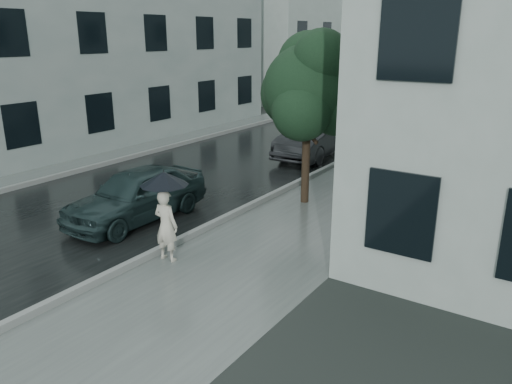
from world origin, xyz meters
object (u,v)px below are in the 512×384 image
Objects in this scene: pedestrian at (166,226)px; car_near at (137,194)px; street_tree at (310,88)px; car_far at (316,137)px; lamp_post at (359,80)px.

car_near is at bearing -33.04° from pedestrian.
street_tree is 1.04× the size of car_far.
pedestrian is 10.26m from car_far.
street_tree reaches higher than pedestrian.
car_near is (-2.39, -8.35, -2.34)m from lamp_post.
street_tree is at bearing -79.38° from lamp_post.
car_far is (-2.29, 5.04, -2.43)m from street_tree.
car_near is (-2.30, 1.35, -0.09)m from pedestrian.
pedestrian is at bearing -29.56° from car_near.
pedestrian is 5.65m from street_tree.
lamp_post reaches higher than car_near.
car_far is (-1.69, 10.12, -0.02)m from pedestrian.
car_far is at bearing -83.04° from pedestrian.
car_far is at bearing 86.97° from car_near.
street_tree is 0.89× the size of lamp_post.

